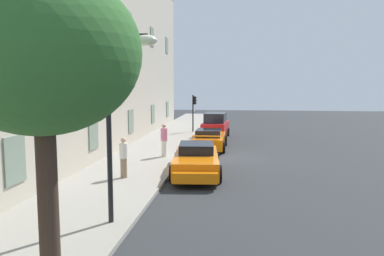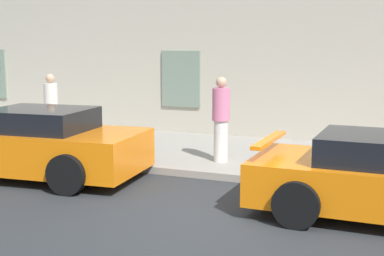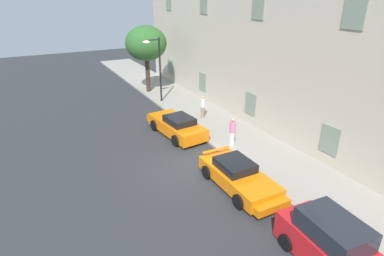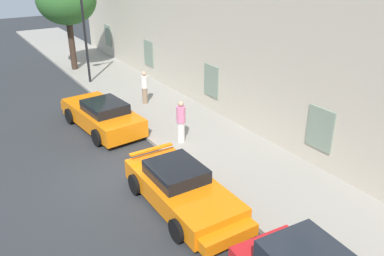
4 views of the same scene
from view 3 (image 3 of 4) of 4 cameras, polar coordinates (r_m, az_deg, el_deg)
ground_plane at (r=16.60m, az=0.32°, el=-7.33°), size 80.00×80.00×0.00m
sidewalk at (r=18.69m, az=11.66°, el=-3.87°), size 60.00×4.04×0.14m
building_facade at (r=19.72m, az=22.96°, el=16.62°), size 40.47×4.64×13.45m
sportscar_red_lead at (r=20.32m, az=-3.05°, el=0.58°), size 5.13×2.40×1.33m
sportscar_yellow_flank at (r=14.89m, az=8.85°, el=-9.03°), size 4.76×2.12×1.24m
hatchback_parked at (r=11.93m, az=24.01°, el=-18.95°), size 3.75×2.08×1.86m
tree_near_kerb at (r=28.48m, az=-8.43°, el=15.06°), size 3.61×3.61×5.86m
street_lamp at (r=25.44m, az=-6.89°, el=12.59°), size 0.44×1.42×5.20m
pedestrian_admiring at (r=22.52m, az=1.98°, el=3.98°), size 0.48×0.48×1.66m
pedestrian_strolling at (r=18.42m, az=7.42°, el=-0.65°), size 0.48×0.48×1.75m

